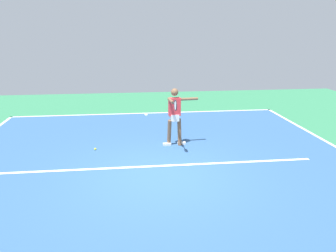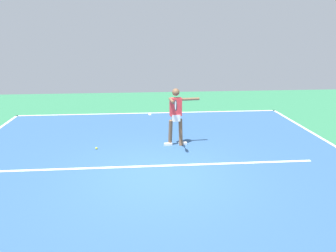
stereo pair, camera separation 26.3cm
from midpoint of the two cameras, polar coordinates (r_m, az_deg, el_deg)
name	(u,v)px [view 2 (the right image)]	position (r m, az deg, el deg)	size (l,w,h in m)	color
ground_plane	(159,175)	(7.91, -0.67, -8.46)	(21.99, 21.99, 0.00)	#2D754C
court_surface	(159,175)	(7.91, -0.67, -8.45)	(10.77, 12.44, 0.00)	#2D5484
court_line_baseline_near	(150,113)	(13.76, -2.64, 2.26)	(10.77, 0.10, 0.01)	white
court_line_service	(157,166)	(8.42, -0.96, -6.88)	(8.08, 0.10, 0.01)	white
court_line_centre_mark	(150,114)	(13.56, -2.60, 2.06)	(0.10, 0.30, 0.01)	white
tennis_player	(176,113)	(9.61, 2.19, 2.19)	(1.04, 1.18, 1.72)	brown
tennis_ball_far_corner	(96,148)	(9.74, -11.47, -3.78)	(0.07, 0.07, 0.07)	#CCE033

